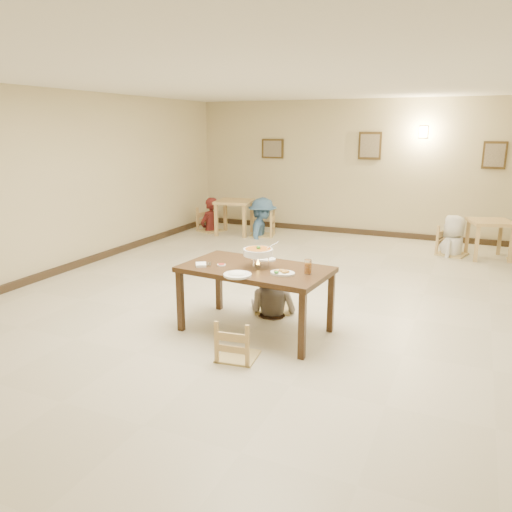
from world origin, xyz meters
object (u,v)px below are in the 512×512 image
at_px(bg_chair_ll, 210,209).
at_px(chair_far, 274,275).
at_px(main_diner, 274,257).
at_px(bg_chair_rl, 454,227).
at_px(bg_table_right, 490,228).
at_px(curry_warmer, 258,252).
at_px(bg_diner_a, 210,197).
at_px(bg_diner_c, 456,215).
at_px(main_table, 255,274).
at_px(drink_glass, 308,267).
at_px(chair_near, 237,320).
at_px(bg_chair_lr, 262,212).
at_px(bg_table_left, 234,206).
at_px(bg_diner_b, 262,198).

bearing_deg(bg_chair_ll, chair_far, -121.04).
bearing_deg(main_diner, bg_chair_rl, -102.22).
bearing_deg(bg_chair_ll, bg_table_right, -69.90).
height_order(curry_warmer, bg_diner_a, bg_diner_a).
relative_size(main_diner, bg_diner_c, 0.98).
relative_size(main_table, main_diner, 1.18).
distance_m(curry_warmer, drink_glass, 0.62).
relative_size(chair_near, bg_table_right, 0.96).
bearing_deg(bg_diner_c, drink_glass, -1.06).
bearing_deg(bg_chair_lr, bg_table_left, -96.55).
bearing_deg(drink_glass, chair_far, 132.79).
xyz_separation_m(curry_warmer, bg_chair_lr, (-2.10, 5.07, -0.44)).
height_order(bg_table_left, bg_diner_c, bg_diner_c).
distance_m(bg_chair_ll, bg_diner_a, 0.28).
bearing_deg(bg_diner_b, bg_diner_a, 77.96).
bearing_deg(chair_far, bg_chair_rl, 45.93).
bearing_deg(bg_diner_c, bg_chair_ll, -77.20).
height_order(bg_chair_lr, bg_diner_b, bg_diner_b).
bearing_deg(main_diner, bg_table_right, -108.60).
relative_size(drink_glass, bg_diner_a, 0.10).
height_order(main_table, bg_diner_b, bg_diner_b).
bearing_deg(bg_diner_b, main_table, -170.90).
relative_size(curry_warmer, bg_diner_c, 0.25).
xyz_separation_m(main_diner, bg_diner_c, (2.01, 4.29, 0.02)).
relative_size(main_diner, bg_chair_rl, 1.41).
distance_m(bg_chair_lr, bg_chair_rl, 4.05).
height_order(main_table, bg_diner_c, bg_diner_c).
xyz_separation_m(main_table, bg_chair_lr, (-2.07, 5.08, -0.18)).
distance_m(bg_table_left, bg_chair_ll, 0.68).
distance_m(main_table, bg_chair_lr, 5.49).
height_order(drink_glass, bg_chair_ll, bg_chair_ll).
height_order(bg_table_right, bg_diner_b, bg_diner_b).
relative_size(main_table, bg_chair_lr, 1.64).
xyz_separation_m(main_table, bg_diner_c, (1.98, 4.94, 0.06)).
xyz_separation_m(chair_far, bg_chair_rl, (2.05, 4.18, 0.05)).
relative_size(main_table, bg_diner_a, 1.11).
bearing_deg(drink_glass, bg_chair_ll, 128.60).
xyz_separation_m(bg_table_right, bg_diner_a, (-5.99, 0.11, 0.22)).
bearing_deg(bg_chair_rl, curry_warmer, 173.73).
bearing_deg(bg_chair_ll, bg_chair_rl, -70.01).
relative_size(bg_chair_rl, bg_diner_c, 0.70).
xyz_separation_m(bg_chair_lr, bg_diner_a, (-1.33, -0.02, 0.26)).
relative_size(bg_chair_rl, bg_diner_a, 0.67).
xyz_separation_m(bg_chair_ll, bg_chair_rl, (5.38, -0.11, 0.01)).
xyz_separation_m(main_table, bg_chair_rl, (1.98, 4.94, -0.18)).
height_order(curry_warmer, bg_table_right, curry_warmer).
bearing_deg(main_diner, bg_table_left, -45.29).
distance_m(main_table, bg_table_right, 5.59).
xyz_separation_m(main_table, bg_table_right, (2.60, 4.94, -0.14)).
distance_m(chair_near, bg_chair_rl, 5.98).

